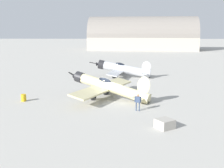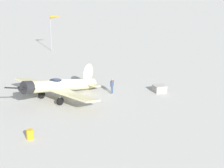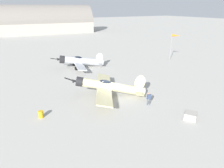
# 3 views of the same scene
# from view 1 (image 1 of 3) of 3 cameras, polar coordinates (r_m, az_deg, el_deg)

# --- Properties ---
(ground_plane) EXTENTS (400.00, 400.00, 0.00)m
(ground_plane) POSITION_cam_1_polar(r_m,az_deg,el_deg) (33.51, -0.00, -3.02)
(ground_plane) COLOR #A8A59E
(airplane_foreground) EXTENTS (11.14, 10.26, 3.20)m
(airplane_foreground) POSITION_cam_1_polar(r_m,az_deg,el_deg) (33.42, -0.77, -0.51)
(airplane_foreground) COLOR beige
(airplane_foreground) RESTS_ON ground_plane
(airplane_mid_apron) EXTENTS (11.67, 10.60, 2.93)m
(airplane_mid_apron) POSITION_cam_1_polar(r_m,az_deg,el_deg) (48.59, 2.04, 3.04)
(airplane_mid_apron) COLOR #B7BABF
(airplane_mid_apron) RESTS_ON ground_plane
(ground_crew_mechanic) EXTENTS (0.31, 0.66, 1.71)m
(ground_crew_mechanic) POSITION_cam_1_polar(r_m,az_deg,el_deg) (28.67, 5.17, -3.35)
(ground_crew_mechanic) COLOR #384766
(ground_crew_mechanic) RESTS_ON ground_plane
(equipment_crate) EXTENTS (1.80, 1.80, 0.77)m
(equipment_crate) POSITION_cam_1_polar(r_m,az_deg,el_deg) (24.24, 10.46, -7.80)
(equipment_crate) COLOR #9E998E
(equipment_crate) RESTS_ON ground_plane
(fuel_drum) EXTENTS (0.60, 0.60, 0.81)m
(fuel_drum) POSITION_cam_1_polar(r_m,az_deg,el_deg) (33.96, -17.21, -2.63)
(fuel_drum) COLOR gold
(fuel_drum) RESTS_ON ground_plane
(distant_hangar) EXTENTS (19.32, 41.95, 15.81)m
(distant_hangar) POSITION_cam_1_polar(r_m,az_deg,el_deg) (112.75, 6.06, 8.96)
(distant_hangar) COLOR #ADA393
(distant_hangar) RESTS_ON ground_plane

